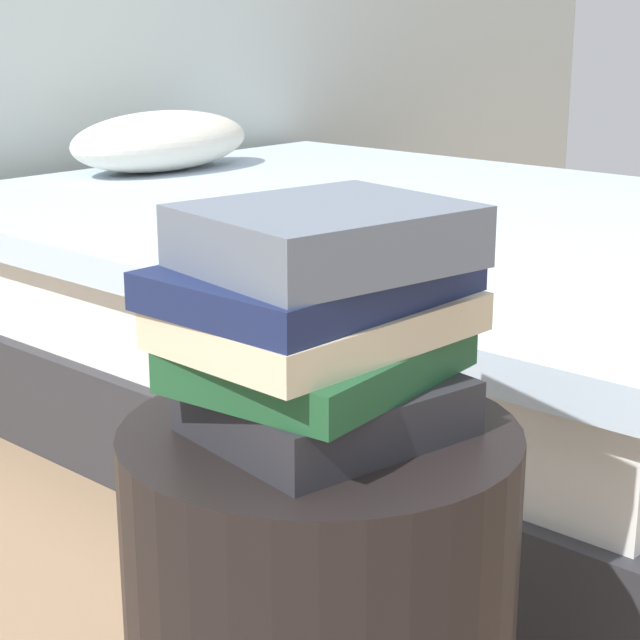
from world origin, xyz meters
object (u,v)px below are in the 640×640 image
object	(u,v)px
book_charcoal	(325,407)
book_navy	(314,281)
book_forest	(316,359)
book_cream	(323,320)
book_slate	(326,236)
bed	(387,302)

from	to	relation	value
book_charcoal	book_navy	distance (m)	0.12
book_forest	book_cream	size ratio (longest dim) A/B	0.91
book_charcoal	book_navy	size ratio (longest dim) A/B	0.81
book_cream	book_navy	size ratio (longest dim) A/B	0.99
book_navy	book_charcoal	bearing A→B (deg)	-107.93
book_slate	book_charcoal	bearing A→B (deg)	-139.49
book_charcoal	book_slate	xyz separation A→B (m)	(0.00, 0.00, 0.17)
book_forest	book_navy	xyz separation A→B (m)	(0.01, 0.01, 0.07)
book_slate	book_forest	bearing A→B (deg)	118.88
book_forest	book_slate	size ratio (longest dim) A/B	1.06
bed	book_forest	world-z (taller)	bed
book_forest	book_navy	bearing A→B (deg)	44.18
book_cream	book_slate	bearing A→B (deg)	-115.25
book_forest	book_slate	distance (m)	0.12
book_charcoal	book_navy	bearing A→B (deg)	81.48
book_forest	book_navy	world-z (taller)	book_navy
book_charcoal	book_forest	bearing A→B (deg)	103.83
bed	book_charcoal	world-z (taller)	bed
bed	book_slate	size ratio (longest dim) A/B	8.61
book_cream	book_forest	bearing A→B (deg)	158.90
book_charcoal	book_cream	size ratio (longest dim) A/B	0.82
bed	book_cream	distance (m)	1.46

